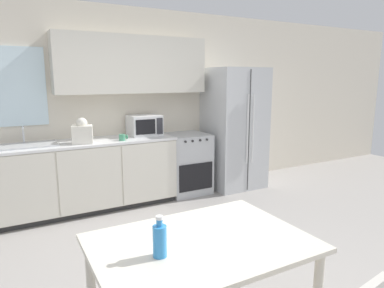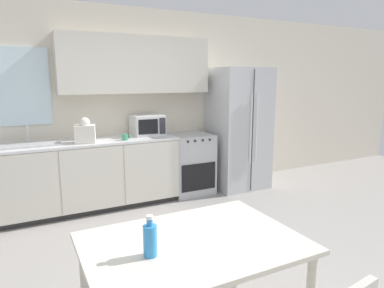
% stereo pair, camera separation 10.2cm
% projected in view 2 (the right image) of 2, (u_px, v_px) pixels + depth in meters
% --- Properties ---
extents(ground_plane, '(12.00, 12.00, 0.00)m').
position_uv_depth(ground_plane, '(187.00, 273.00, 3.07)').
color(ground_plane, gray).
extents(wall_back, '(12.00, 0.38, 2.70)m').
position_uv_depth(wall_back, '(118.00, 96.00, 4.83)').
color(wall_back, beige).
rests_on(wall_back, ground_plane).
extents(kitchen_counter, '(2.36, 0.66, 0.92)m').
position_uv_depth(kitchen_counter, '(89.00, 175.00, 4.51)').
color(kitchen_counter, '#333333').
rests_on(kitchen_counter, ground_plane).
extents(oven_range, '(0.62, 0.64, 0.90)m').
position_uv_depth(oven_range, '(189.00, 163.00, 5.19)').
color(oven_range, '#B7BABC').
rests_on(oven_range, ground_plane).
extents(refrigerator, '(0.83, 0.80, 1.88)m').
position_uv_depth(refrigerator, '(238.00, 128.00, 5.41)').
color(refrigerator, silver).
rests_on(refrigerator, ground_plane).
extents(kitchen_sink, '(0.72, 0.40, 0.22)m').
position_uv_depth(kitchen_sink, '(29.00, 144.00, 4.13)').
color(kitchen_sink, '#B7BABC').
rests_on(kitchen_sink, kitchen_counter).
extents(microwave, '(0.44, 0.38, 0.28)m').
position_uv_depth(microwave, '(147.00, 125.00, 4.88)').
color(microwave, silver).
rests_on(microwave, kitchen_counter).
extents(coffee_mug, '(0.11, 0.08, 0.08)m').
position_uv_depth(coffee_mug, '(125.00, 137.00, 4.47)').
color(coffee_mug, '#3F8C66').
rests_on(coffee_mug, kitchen_counter).
extents(grocery_bag_0, '(0.29, 0.26, 0.32)m').
position_uv_depth(grocery_bag_0, '(85.00, 132.00, 4.28)').
color(grocery_bag_0, silver).
rests_on(grocery_bag_0, kitchen_counter).
extents(dining_table, '(1.26, 0.89, 0.78)m').
position_uv_depth(dining_table, '(193.00, 256.00, 2.03)').
color(dining_table, beige).
rests_on(dining_table, ground_plane).
extents(drink_bottle, '(0.08, 0.08, 0.23)m').
position_uv_depth(drink_bottle, '(150.00, 239.00, 1.83)').
color(drink_bottle, '#338CD8').
rests_on(drink_bottle, dining_table).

